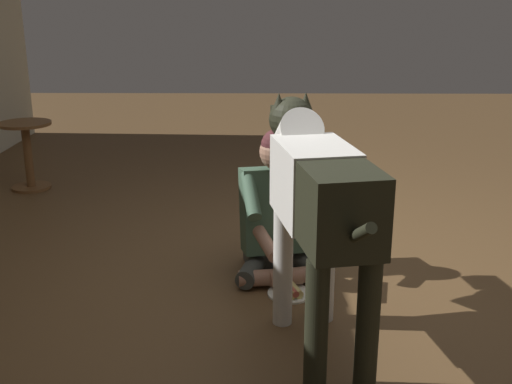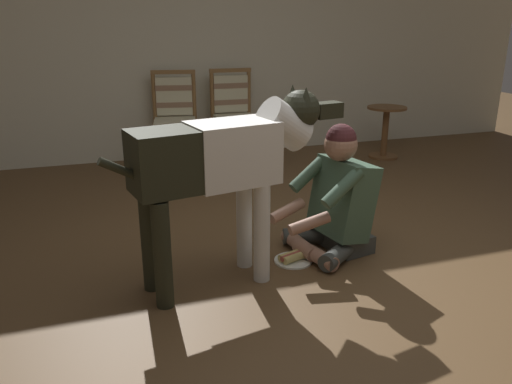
{
  "view_description": "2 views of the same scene",
  "coord_description": "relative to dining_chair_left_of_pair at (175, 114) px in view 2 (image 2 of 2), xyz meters",
  "views": [
    {
      "loc": [
        -3.38,
        0.46,
        1.57
      ],
      "look_at": [
        -0.46,
        0.49,
        0.65
      ],
      "focal_mm": 43.9,
      "sensor_mm": 36.0,
      "label": 1
    },
    {
      "loc": [
        -1.41,
        -2.4,
        1.45
      ],
      "look_at": [
        -0.51,
        0.32,
        0.49
      ],
      "focal_mm": 35.46,
      "sensor_mm": 36.0,
      "label": 2
    }
  ],
  "objects": [
    {
      "name": "hot_dog_on_plate",
      "position": [
        0.3,
        -2.56,
        -0.52
      ],
      "size": [
        0.24,
        0.24,
        0.06
      ],
      "color": "white",
      "rests_on": "ground"
    },
    {
      "name": "round_side_table",
      "position": [
        2.27,
        -0.44,
        -0.2
      ],
      "size": [
        0.43,
        0.43,
        0.57
      ],
      "color": "brown",
      "rests_on": "ground"
    },
    {
      "name": "dining_chair_right_of_pair",
      "position": [
        0.64,
        0.0,
        0.0
      ],
      "size": [
        0.46,
        0.47,
        0.98
      ],
      "color": "brown",
      "rests_on": "ground"
    },
    {
      "name": "dining_chair_left_of_pair",
      "position": [
        0.0,
        0.0,
        0.0
      ],
      "size": [
        0.54,
        0.54,
        0.98
      ],
      "color": "brown",
      "rests_on": "ground"
    },
    {
      "name": "person_sitting_on_floor",
      "position": [
        0.62,
        -2.5,
        -0.19
      ],
      "size": [
        0.7,
        0.57,
        0.86
      ],
      "color": "#3C3F3A",
      "rests_on": "ground"
    },
    {
      "name": "large_dog",
      "position": [
        -0.16,
        -2.65,
        0.19
      ],
      "size": [
        1.45,
        0.45,
        1.11
      ],
      "color": "silver",
      "rests_on": "ground"
    },
    {
      "name": "back_wall",
      "position": [
        0.57,
        0.38,
        0.76
      ],
      "size": [
        7.94,
        0.1,
        2.6
      ],
      "primitive_type": "cube",
      "color": "beige",
      "rests_on": "ground"
    },
    {
      "name": "ground_plane",
      "position": [
        0.57,
        -2.87,
        -0.54
      ],
      "size": [
        14.39,
        14.39,
        0.0
      ],
      "primitive_type": "plane",
      "color": "brown"
    }
  ]
}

